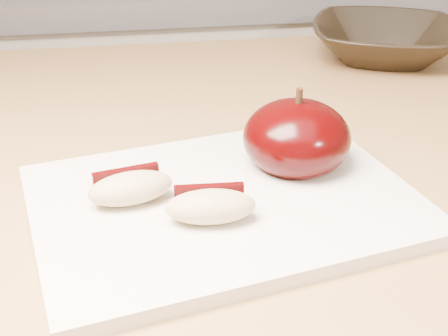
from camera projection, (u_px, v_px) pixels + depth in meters
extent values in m
cube|color=silver|center=(156.00, 186.00, 1.42)|extent=(2.40, 0.60, 0.90)
cube|color=#A27246|center=(179.00, 160.00, 0.61)|extent=(1.64, 0.64, 0.04)
cube|color=silver|center=(224.00, 202.00, 0.49)|extent=(0.33, 0.27, 0.01)
ellipsoid|color=black|center=(297.00, 138.00, 0.53)|extent=(0.10, 0.10, 0.06)
cylinder|color=black|center=(299.00, 96.00, 0.51)|extent=(0.01, 0.01, 0.01)
ellipsoid|color=tan|center=(131.00, 188.00, 0.47)|extent=(0.07, 0.05, 0.02)
cube|color=black|center=(126.00, 181.00, 0.49)|extent=(0.05, 0.02, 0.02)
ellipsoid|color=tan|center=(211.00, 207.00, 0.45)|extent=(0.07, 0.04, 0.02)
cube|color=black|center=(209.00, 198.00, 0.46)|extent=(0.05, 0.01, 0.02)
imported|color=black|center=(385.00, 41.00, 0.81)|extent=(0.24, 0.24, 0.05)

